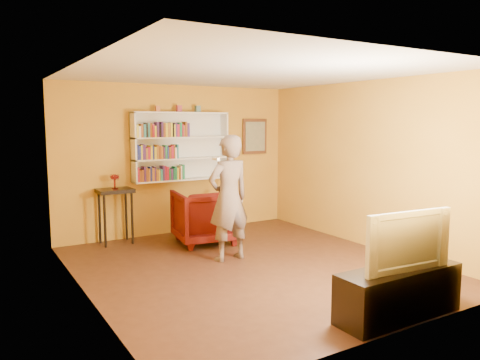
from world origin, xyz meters
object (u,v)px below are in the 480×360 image
at_px(bookshelf, 180,147).
at_px(tv_cabinet, 399,293).
at_px(person, 229,198).
at_px(armchair, 205,216).
at_px(ruby_lustre, 115,178).
at_px(television, 401,239).
at_px(console_table, 115,198).

bearing_deg(bookshelf, tv_cabinet, -84.96).
bearing_deg(person, armchair, -101.89).
bearing_deg(tv_cabinet, bookshelf, 95.04).
xyz_separation_m(ruby_lustre, television, (1.67, -4.50, -0.27)).
relative_size(ruby_lustre, armchair, 0.25).
height_order(console_table, television, television).
height_order(tv_cabinet, television, television).
height_order(person, tv_cabinet, person).
relative_size(console_table, tv_cabinet, 0.63).
bearing_deg(television, person, 105.32).
distance_m(ruby_lustre, television, 4.81).
distance_m(console_table, tv_cabinet, 4.83).
bearing_deg(ruby_lustre, tv_cabinet, -69.69).
distance_m(bookshelf, armchair, 1.44).
height_order(bookshelf, armchair, bookshelf).
distance_m(tv_cabinet, television, 0.57).
bearing_deg(tv_cabinet, person, 100.47).
height_order(bookshelf, television, bookshelf).
height_order(person, television, person).
relative_size(ruby_lustre, tv_cabinet, 0.17).
xyz_separation_m(ruby_lustre, tv_cabinet, (1.67, -4.50, -0.84)).
xyz_separation_m(console_table, television, (1.67, -4.50, 0.07)).
distance_m(armchair, television, 3.82).
bearing_deg(armchair, television, 104.39).
bearing_deg(ruby_lustre, bookshelf, 7.25).
height_order(bookshelf, console_table, bookshelf).
xyz_separation_m(bookshelf, armchair, (0.05, -0.88, -1.14)).
relative_size(bookshelf, console_table, 1.93).
bearing_deg(person, bookshelf, -96.94).
bearing_deg(ruby_lustre, armchair, -28.82).
bearing_deg(console_table, armchair, -28.82).
xyz_separation_m(console_table, armchair, (1.31, -0.72, -0.32)).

